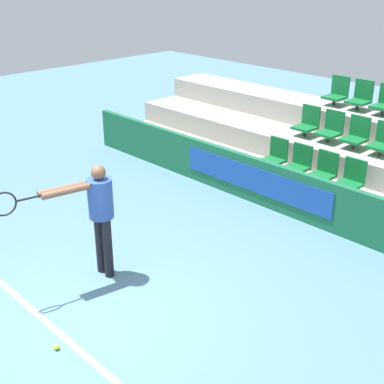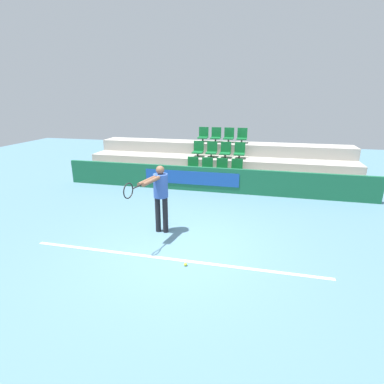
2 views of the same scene
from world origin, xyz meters
name	(u,v)px [view 1 (image 1 of 2)]	position (x,y,z in m)	size (l,w,h in m)	color
ground_plane	(85,314)	(0.00, 0.00, 0.00)	(30.00, 30.00, 0.00)	slate
court_baseline	(55,329)	(0.00, -0.43, 0.00)	(6.27, 0.08, 0.01)	white
barrier_wall	(286,191)	(-0.02, 4.24, 0.43)	(10.77, 0.14, 0.86)	#19603D
bleacher_tier_front	(305,193)	(0.00, 4.83, 0.22)	(10.37, 1.01, 0.45)	#ADA89E
bleacher_tier_middle	(336,168)	(0.00, 5.83, 0.45)	(10.37, 1.01, 0.90)	#ADA89E
bleacher_tier_back	(363,145)	(0.00, 6.84, 0.67)	(10.37, 1.01, 1.34)	#ADA89E
stadium_chair_0	(275,156)	(-0.82, 4.96, 0.71)	(0.41, 0.42, 0.59)	#333333
stadium_chair_1	(299,163)	(-0.27, 4.96, 0.71)	(0.41, 0.42, 0.59)	#333333
stadium_chair_2	(324,170)	(0.27, 4.96, 0.71)	(0.41, 0.42, 0.59)	#333333
stadium_chair_3	(351,179)	(0.82, 4.96, 0.71)	(0.41, 0.42, 0.59)	#333333
stadium_chair_4	(307,123)	(-0.82, 5.96, 1.15)	(0.41, 0.42, 0.59)	#333333
stadium_chair_5	(331,128)	(-0.27, 5.96, 1.15)	(0.41, 0.42, 0.59)	#333333
stadium_chair_6	(356,135)	(0.27, 5.96, 1.15)	(0.41, 0.42, 0.59)	#333333
stadium_chair_7	(383,141)	(0.82, 5.96, 1.15)	(0.41, 0.42, 0.59)	#333333
stadium_chair_8	(337,93)	(-0.82, 6.97, 1.60)	(0.41, 0.42, 0.59)	#333333
stadium_chair_9	(360,97)	(-0.27, 6.97, 1.60)	(0.41, 0.42, 0.59)	#333333
tennis_player	(96,209)	(-0.63, 0.71, 1.05)	(0.45, 1.58, 1.67)	black
tennis_ball	(57,347)	(0.34, -0.61, 0.03)	(0.07, 0.07, 0.07)	#CCDB33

